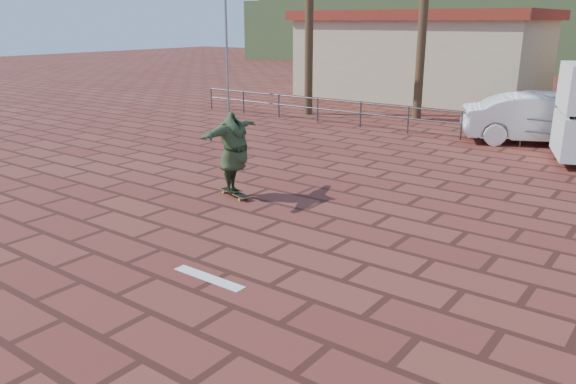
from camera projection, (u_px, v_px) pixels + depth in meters
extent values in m
plane|color=brown|center=(227.00, 245.00, 10.40)|extent=(120.00, 120.00, 0.00)
cube|color=white|center=(209.00, 278.00, 9.08)|extent=(1.40, 0.22, 0.01)
cylinder|color=#47494F|center=(211.00, 98.00, 26.31)|extent=(0.06, 0.06, 1.00)
cylinder|color=#47494F|center=(244.00, 102.00, 25.17)|extent=(0.06, 0.06, 1.00)
cylinder|color=#47494F|center=(279.00, 106.00, 24.03)|extent=(0.06, 0.06, 1.00)
cylinder|color=#47494F|center=(318.00, 110.00, 22.89)|extent=(0.06, 0.06, 1.00)
cylinder|color=#47494F|center=(361.00, 115.00, 21.74)|extent=(0.06, 0.06, 1.00)
cylinder|color=#47494F|center=(408.00, 120.00, 20.60)|extent=(0.06, 0.06, 1.00)
cylinder|color=#47494F|center=(461.00, 126.00, 19.46)|extent=(0.06, 0.06, 1.00)
cylinder|color=#47494F|center=(521.00, 132.00, 18.32)|extent=(0.06, 0.06, 1.00)
cylinder|color=#47494F|center=(463.00, 113.00, 19.33)|extent=(24.00, 0.05, 0.05)
cylinder|color=#47494F|center=(462.00, 124.00, 19.45)|extent=(24.00, 0.05, 0.05)
cylinder|color=gray|center=(226.00, 20.00, 23.38)|extent=(0.10, 0.10, 8.00)
cylinder|color=brown|center=(309.00, 33.00, 24.01)|extent=(0.36, 0.36, 7.00)
cylinder|color=brown|center=(423.00, 18.00, 22.42)|extent=(0.36, 0.36, 8.20)
cube|color=beige|center=(421.00, 59.00, 30.12)|extent=(12.00, 7.00, 4.00)
cube|color=maroon|center=(424.00, 15.00, 29.46)|extent=(12.60, 7.60, 0.50)
cube|color=#384C28|center=(414.00, 20.00, 64.75)|extent=(35.00, 14.00, 8.00)
cube|color=olive|center=(235.00, 193.00, 13.27)|extent=(1.07, 0.51, 0.02)
cube|color=black|center=(235.00, 192.00, 13.27)|extent=(1.02, 0.48, 0.00)
cube|color=silver|center=(227.00, 190.00, 13.55)|extent=(0.10, 0.18, 0.03)
cube|color=silver|center=(243.00, 198.00, 13.00)|extent=(0.10, 0.18, 0.03)
cylinder|color=#9ADD2E|center=(223.00, 192.00, 13.50)|extent=(0.07, 0.05, 0.07)
cylinder|color=#9ADD2E|center=(231.00, 191.00, 13.62)|extent=(0.07, 0.05, 0.07)
cylinder|color=#9ADD2E|center=(239.00, 200.00, 12.95)|extent=(0.07, 0.05, 0.07)
cylinder|color=#9ADD2E|center=(247.00, 198.00, 13.07)|extent=(0.07, 0.05, 0.07)
imported|color=#324324|center=(234.00, 153.00, 12.98)|extent=(1.16, 2.44, 1.92)
cube|color=black|center=(567.00, 104.00, 16.05)|extent=(0.66, 1.78, 0.71)
imported|color=#B9BCC1|center=(549.00, 109.00, 21.36)|extent=(4.51, 1.90, 1.52)
imported|color=silver|center=(540.00, 119.00, 18.83)|extent=(5.22, 3.66, 1.63)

